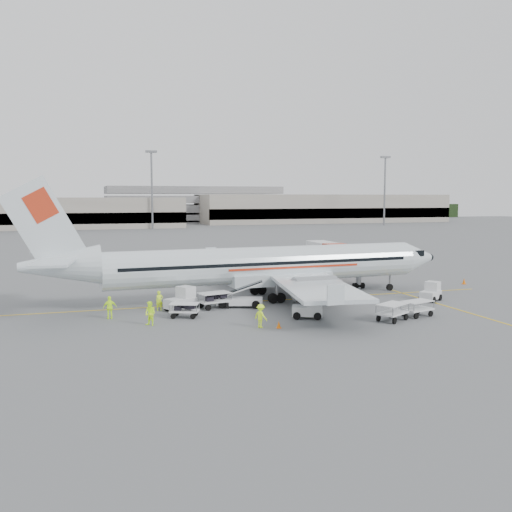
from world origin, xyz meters
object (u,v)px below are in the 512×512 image
object	(u,v)px
belt_loader	(240,291)
tug_fore	(430,292)
tug_mid	(307,307)
tug_aft	(181,299)
aircraft	(267,240)
jet_bridge	(335,262)

from	to	relation	value
belt_loader	tug_fore	size ratio (longest dim) A/B	2.34
belt_loader	tug_mid	distance (m)	6.91
tug_mid	tug_aft	xyz separation A→B (m)	(-8.66, 5.83, 0.07)
aircraft	jet_bridge	world-z (taller)	aircraft
belt_loader	tug_aft	size ratio (longest dim) A/B	2.07
tug_mid	tug_aft	bearing A→B (deg)	168.89
jet_bridge	tug_mid	distance (m)	20.08
aircraft	tug_fore	distance (m)	15.13
jet_bridge	tug_fore	size ratio (longest dim) A/B	7.17
aircraft	tug_mid	world-z (taller)	aircraft
aircraft	jet_bridge	size ratio (longest dim) A/B	2.47
jet_bridge	tug_aft	xyz separation A→B (m)	(-19.03, -11.33, -1.09)
jet_bridge	tug_mid	xyz separation A→B (m)	(-10.37, -17.16, -1.16)
aircraft	belt_loader	size ratio (longest dim) A/B	7.56
tug_fore	tug_aft	bearing A→B (deg)	139.45
jet_bridge	tug_fore	world-z (taller)	jet_bridge
tug_aft	jet_bridge	bearing A→B (deg)	-0.22
aircraft	tug_aft	bearing A→B (deg)	-163.71
tug_fore	belt_loader	bearing A→B (deg)	137.64
aircraft	tug_aft	xyz separation A→B (m)	(-8.38, -2.97, -4.34)
belt_loader	tug_fore	distance (m)	17.02
belt_loader	tug_aft	world-z (taller)	belt_loader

